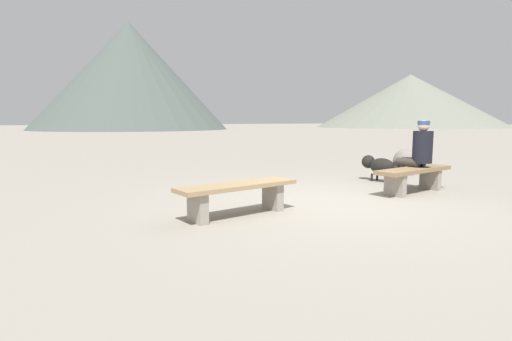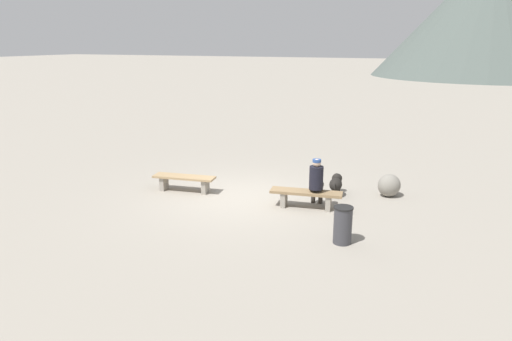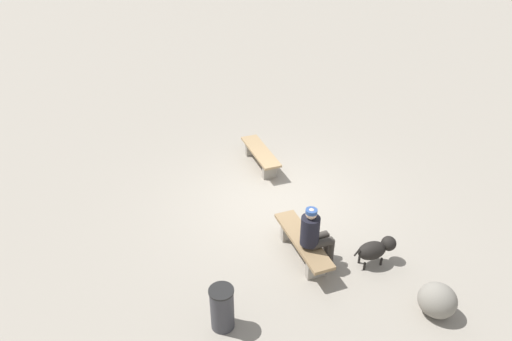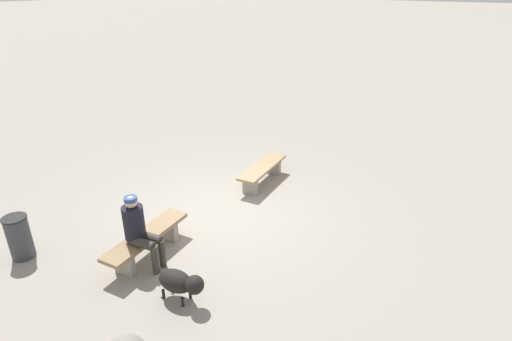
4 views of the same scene
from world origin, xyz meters
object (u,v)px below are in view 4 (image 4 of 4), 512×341
Objects in this scene: bench_right at (147,240)px; bench_left at (263,171)px; trash_bin at (19,237)px; seated_person at (139,227)px; dog at (180,282)px.

bench_left is at bearing 172.07° from bench_right.
bench_right is 2.31× the size of trash_bin.
seated_person reaches higher than trash_bin.
seated_person is at bearing 120.36° from trash_bin.
trash_bin is at bearing -27.92° from bench_left.
seated_person is at bearing 20.53° from bench_right.
bench_left is 3.47m from bench_right.
bench_left is at bearing 160.51° from trash_bin.
bench_right is at bearing -161.55° from seated_person.
trash_bin is at bearing -61.45° from bench_right.
dog is 1.10× the size of trash_bin.
bench_left is at bearing 100.33° from dog.
trash_bin is (1.07, -1.83, -0.33)m from seated_person.
seated_person is 1.23m from dog.
seated_person reaches higher than bench_right.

